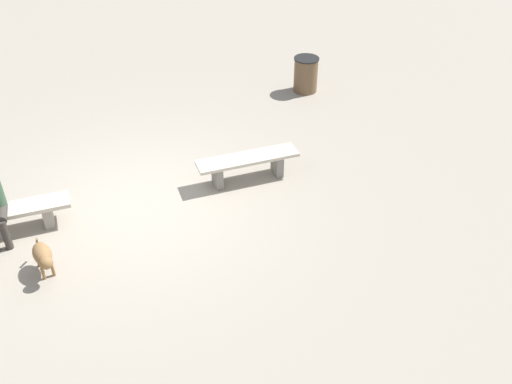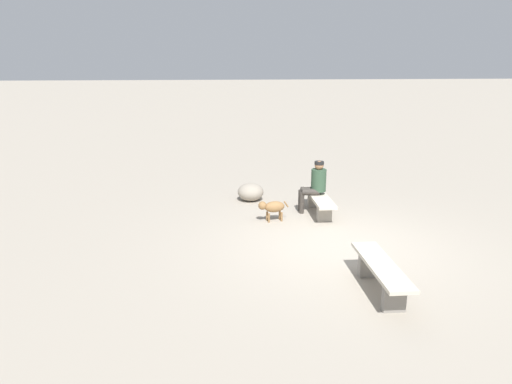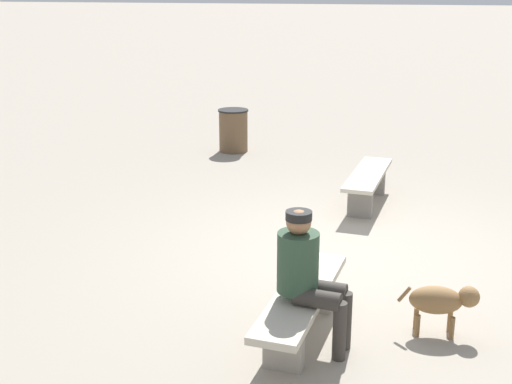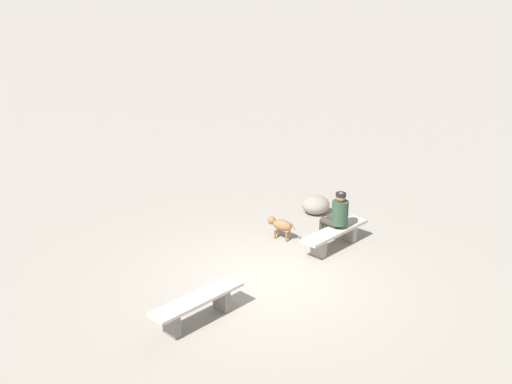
{
  "view_description": "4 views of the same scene",
  "coord_description": "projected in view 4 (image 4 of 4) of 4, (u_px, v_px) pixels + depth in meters",
  "views": [
    {
      "loc": [
        1.04,
        7.34,
        5.54
      ],
      "look_at": [
        -1.61,
        0.96,
        0.5
      ],
      "focal_mm": 39.49,
      "sensor_mm": 36.0,
      "label": 1
    },
    {
      "loc": [
        -7.83,
        2.57,
        3.26
      ],
      "look_at": [
        1.36,
        1.36,
        0.72
      ],
      "focal_mm": 32.46,
      "sensor_mm": 36.0,
      "label": 2
    },
    {
      "loc": [
        6.98,
        0.9,
        2.89
      ],
      "look_at": [
        -0.81,
        -1.35,
        0.39
      ],
      "focal_mm": 47.08,
      "sensor_mm": 36.0,
      "label": 3
    },
    {
      "loc": [
        -7.81,
        -6.56,
        5.57
      ],
      "look_at": [
        1.75,
        1.85,
        0.8
      ],
      "focal_mm": 43.11,
      "sensor_mm": 36.0,
      "label": 4
    }
  ],
  "objects": [
    {
      "name": "boulder",
      "position": [
        316.0,
        205.0,
        14.45
      ],
      "size": [
        0.79,
        0.77,
        0.44
      ],
      "primitive_type": "ellipsoid",
      "rotation": [
        0.0,
        0.0,
        4.49
      ],
      "color": "gray",
      "rests_on": "ground"
    },
    {
      "name": "bench_left",
      "position": [
        197.0,
        305.0,
        10.03
      ],
      "size": [
        1.76,
        0.49,
        0.46
      ],
      "rotation": [
        0.0,
        0.0,
        -0.05
      ],
      "color": "gray",
      "rests_on": "ground"
    },
    {
      "name": "dog",
      "position": [
        281.0,
        225.0,
        13.09
      ],
      "size": [
        0.3,
        0.68,
        0.46
      ],
      "rotation": [
        0.0,
        0.0,
        1.71
      ],
      "color": "olive",
      "rests_on": "ground"
    },
    {
      "name": "seated_person",
      "position": [
        337.0,
        214.0,
        12.67
      ],
      "size": [
        0.37,
        0.62,
        1.19
      ],
      "rotation": [
        0.0,
        0.0,
        -0.08
      ],
      "color": "#2D4733",
      "rests_on": "ground"
    },
    {
      "name": "bench_right",
      "position": [
        335.0,
        235.0,
        12.65
      ],
      "size": [
        1.79,
        0.48,
        0.42
      ],
      "rotation": [
        0.0,
        0.0,
        -0.05
      ],
      "color": "gray",
      "rests_on": "ground"
    },
    {
      "name": "ground",
      "position": [
        268.0,
        280.0,
        11.52
      ],
      "size": [
        210.0,
        210.0,
        0.06
      ],
      "primitive_type": "cube",
      "color": "#9E9384"
    }
  ]
}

